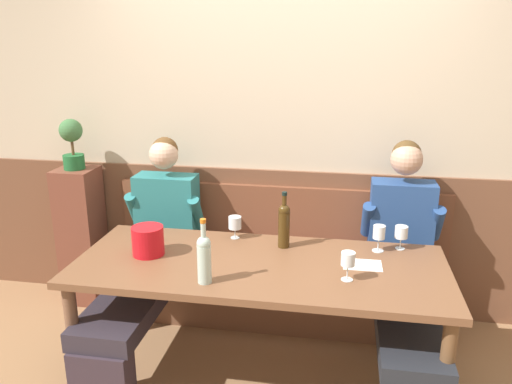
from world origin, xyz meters
TOP-DOWN VIEW (x-y plane):
  - room_wall_back at (0.00, 1.09)m, footprint 6.80×0.08m
  - wood_wainscot_panel at (0.00, 1.04)m, footprint 6.80×0.03m
  - wall_bench at (0.00, 0.83)m, footprint 2.35×0.42m
  - dining_table at (0.00, 0.13)m, footprint 2.05×0.85m
  - person_left_seat at (-0.78, 0.45)m, footprint 0.53×1.28m
  - person_center_left_seat at (0.82, 0.46)m, footprint 0.51×1.28m
  - ice_bucket at (-0.65, 0.13)m, footprint 0.18×0.18m
  - wine_bottle_green_tall at (0.10, 0.37)m, footprint 0.07×0.07m
  - wine_bottle_clear_water at (-0.24, -0.15)m, footprint 0.07×0.07m
  - wine_glass_mid_left at (0.78, 0.46)m, footprint 0.08×0.08m
  - wine_glass_by_bottle at (0.65, 0.41)m, footprint 0.07×0.07m
  - wine_glass_right_end at (0.48, 0.00)m, footprint 0.07×0.07m
  - wine_glass_center_rear at (-0.21, 0.46)m, footprint 0.08×0.08m
  - tasting_sheet_left_guest at (0.56, 0.20)m, footprint 0.21×0.15m
  - corner_pedestal at (-1.48, 0.86)m, footprint 0.28×0.28m
  - potted_plant at (-1.48, 0.86)m, footprint 0.16×0.16m

SIDE VIEW (x-z plane):
  - wall_bench at x=0.00m, z-range -0.19..0.75m
  - corner_pedestal at x=-1.48m, z-range 0.00..1.04m
  - wood_wainscot_panel at x=0.00m, z-range 0.00..1.05m
  - person_left_seat at x=-0.78m, z-range -0.03..1.27m
  - person_center_left_seat at x=0.82m, z-range -0.03..1.30m
  - dining_table at x=0.00m, z-range 0.29..1.05m
  - tasting_sheet_left_guest at x=0.56m, z-range 0.75..0.75m
  - ice_bucket at x=-0.65m, z-range 0.75..0.92m
  - wine_glass_center_rear at x=-0.21m, z-range 0.78..0.92m
  - wine_glass_mid_left at x=0.78m, z-range 0.78..0.93m
  - wine_glass_by_bottle at x=0.65m, z-range 0.78..0.94m
  - wine_glass_right_end at x=0.48m, z-range 0.78..0.94m
  - wine_bottle_clear_water at x=-0.24m, z-range 0.72..1.06m
  - wine_bottle_green_tall at x=0.10m, z-range 0.73..1.07m
  - potted_plant at x=-1.48m, z-range 1.06..1.42m
  - room_wall_back at x=0.00m, z-range 0.00..2.80m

